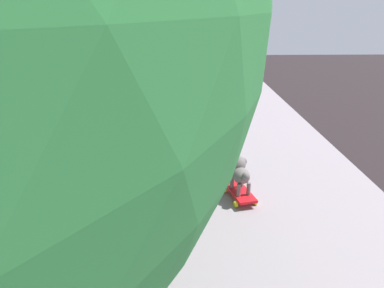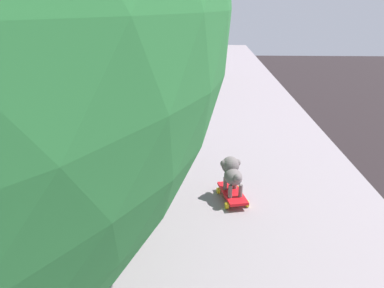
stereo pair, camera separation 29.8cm
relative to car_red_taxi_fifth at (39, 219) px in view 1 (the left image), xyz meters
The scene contains 9 objects.
overpass_deck 12.07m from the car_red_taxi_fifth, 58.80° to the right, with size 2.44×29.56×0.44m.
green_railing 11.80m from the car_red_taxi_fifth, 64.36° to the right, with size 0.20×28.08×1.31m.
car_red_taxi_fifth is the anchor object (origin of this frame).
car_black_seventh 7.39m from the car_red_taxi_fifth, 90.00° to the left, with size 1.74×4.59×1.57m.
city_bus 18.24m from the car_red_taxi_fifth, 101.47° to the left, with size 2.68×10.35×3.56m.
roadside_tree_mid 7.63m from the car_red_taxi_fifth, 53.89° to the right, with size 3.61×3.61×8.81m.
roadside_tree_far 9.76m from the car_red_taxi_fifth, 68.55° to the left, with size 5.41×5.41×9.04m.
toy_skateboard 11.56m from the car_red_taxi_fifth, 57.48° to the right, with size 0.28×0.47×0.08m.
small_dog 11.64m from the car_red_taxi_fifth, 57.45° to the right, with size 0.21×0.35×0.31m.
Camera 1 is at (0.22, -2.37, 7.70)m, focal length 35.71 mm.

